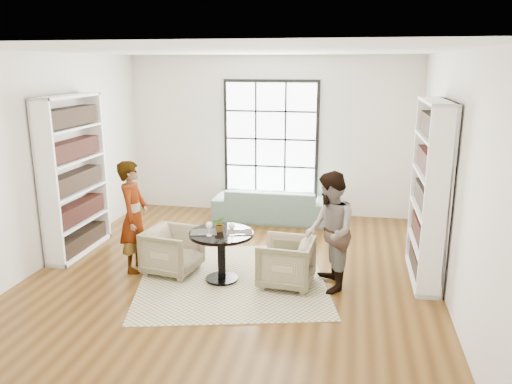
% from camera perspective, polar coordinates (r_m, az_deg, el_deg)
% --- Properties ---
extents(ground, '(6.00, 6.00, 0.00)m').
position_cam_1_polar(ground, '(7.13, -2.36, -9.02)').
color(ground, brown).
extents(room_shell, '(6.00, 6.01, 6.00)m').
position_cam_1_polar(room_shell, '(7.25, -1.47, 1.84)').
color(room_shell, silver).
rests_on(room_shell, ground).
extents(rug, '(2.98, 2.98, 0.01)m').
position_cam_1_polar(rug, '(6.88, -2.74, -9.87)').
color(rug, '#C7B795').
rests_on(rug, ground).
extents(pedestal_table, '(0.85, 0.85, 0.68)m').
position_cam_1_polar(pedestal_table, '(6.67, -3.98, -6.13)').
color(pedestal_table, black).
rests_on(pedestal_table, ground).
extents(sofa, '(2.13, 0.85, 0.62)m').
position_cam_1_polar(sofa, '(9.27, 1.85, -1.38)').
color(sofa, gray).
rests_on(sofa, ground).
extents(armchair_left, '(0.80, 0.79, 0.64)m').
position_cam_1_polar(armchair_left, '(7.07, -9.49, -6.63)').
color(armchair_left, '#BFB089').
rests_on(armchair_left, ground).
extents(armchair_right, '(0.74, 0.73, 0.63)m').
position_cam_1_polar(armchair_right, '(6.61, 3.45, -8.01)').
color(armchair_right, '#C3B58B').
rests_on(armchair_right, ground).
extents(person_left, '(0.44, 0.61, 1.57)m').
position_cam_1_polar(person_left, '(7.13, -13.80, -2.72)').
color(person_left, gray).
rests_on(person_left, ground).
extents(person_right, '(0.74, 0.86, 1.54)m').
position_cam_1_polar(person_right, '(6.40, 8.40, -4.54)').
color(person_right, gray).
rests_on(person_right, ground).
extents(placemat_left, '(0.39, 0.34, 0.01)m').
position_cam_1_polar(placemat_left, '(6.62, -5.96, -4.60)').
color(placemat_left, black).
rests_on(placemat_left, pedestal_table).
extents(placemat_right, '(0.39, 0.34, 0.01)m').
position_cam_1_polar(placemat_right, '(6.58, -1.91, -4.64)').
color(placemat_right, black).
rests_on(placemat_right, pedestal_table).
extents(cutlery_left, '(0.19, 0.25, 0.01)m').
position_cam_1_polar(cutlery_left, '(6.62, -5.96, -4.54)').
color(cutlery_left, silver).
rests_on(cutlery_left, placemat_left).
extents(cutlery_right, '(0.19, 0.25, 0.01)m').
position_cam_1_polar(cutlery_right, '(6.58, -1.91, -4.58)').
color(cutlery_right, silver).
rests_on(cutlery_right, placemat_right).
extents(wine_glass_left, '(0.09, 0.09, 0.19)m').
position_cam_1_polar(wine_glass_left, '(6.45, -5.39, -3.85)').
color(wine_glass_left, silver).
rests_on(wine_glass_left, pedestal_table).
extents(wine_glass_right, '(0.08, 0.08, 0.18)m').
position_cam_1_polar(wine_glass_right, '(6.43, -2.79, -3.95)').
color(wine_glass_right, silver).
rests_on(wine_glass_right, pedestal_table).
extents(flower_centerpiece, '(0.20, 0.17, 0.21)m').
position_cam_1_polar(flower_centerpiece, '(6.61, -4.14, -3.65)').
color(flower_centerpiece, gray).
rests_on(flower_centerpiece, pedestal_table).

